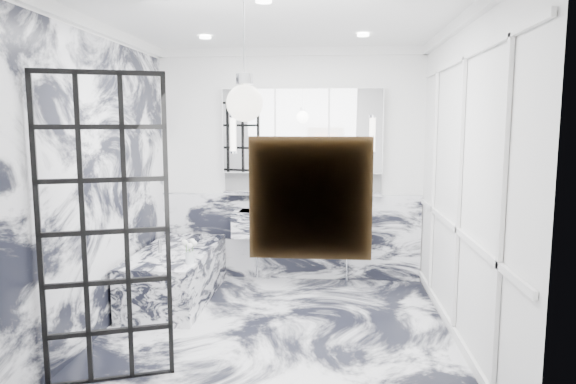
# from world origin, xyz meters

# --- Properties ---
(floor) EXTENTS (3.60, 3.60, 0.00)m
(floor) POSITION_xyz_m (0.00, 0.00, 0.00)
(floor) COLOR white
(floor) RESTS_ON ground
(ceiling) EXTENTS (3.60, 3.60, 0.00)m
(ceiling) POSITION_xyz_m (0.00, 0.00, 2.80)
(ceiling) COLOR white
(ceiling) RESTS_ON wall_back
(wall_back) EXTENTS (3.60, 0.00, 3.60)m
(wall_back) POSITION_xyz_m (0.00, 1.80, 1.40)
(wall_back) COLOR white
(wall_back) RESTS_ON floor
(wall_front) EXTENTS (3.60, 0.00, 3.60)m
(wall_front) POSITION_xyz_m (0.00, -1.80, 1.40)
(wall_front) COLOR white
(wall_front) RESTS_ON floor
(wall_left) EXTENTS (0.00, 3.60, 3.60)m
(wall_left) POSITION_xyz_m (-1.60, 0.00, 1.40)
(wall_left) COLOR white
(wall_left) RESTS_ON floor
(wall_right) EXTENTS (0.00, 3.60, 3.60)m
(wall_right) POSITION_xyz_m (1.60, 0.00, 1.40)
(wall_right) COLOR white
(wall_right) RESTS_ON floor
(marble_clad_back) EXTENTS (3.18, 0.05, 1.05)m
(marble_clad_back) POSITION_xyz_m (0.00, 1.78, 0.53)
(marble_clad_back) COLOR white
(marble_clad_back) RESTS_ON floor
(marble_clad_left) EXTENTS (0.02, 3.56, 2.68)m
(marble_clad_left) POSITION_xyz_m (-1.59, 0.00, 1.34)
(marble_clad_left) COLOR white
(marble_clad_left) RESTS_ON floor
(panel_molding) EXTENTS (0.03, 3.40, 2.30)m
(panel_molding) POSITION_xyz_m (1.58, 0.00, 1.30)
(panel_molding) COLOR white
(panel_molding) RESTS_ON floor
(soap_bottle_a) EXTENTS (0.10, 0.11, 0.22)m
(soap_bottle_a) POSITION_xyz_m (0.35, 1.71, 1.20)
(soap_bottle_a) COLOR #8C5919
(soap_bottle_a) RESTS_ON ledge
(soap_bottle_b) EXTENTS (0.08, 0.09, 0.17)m
(soap_bottle_b) POSITION_xyz_m (0.70, 1.71, 1.18)
(soap_bottle_b) COLOR #4C4C51
(soap_bottle_b) RESTS_ON ledge
(soap_bottle_c) EXTENTS (0.14, 0.14, 0.15)m
(soap_bottle_c) POSITION_xyz_m (0.71, 1.71, 1.16)
(soap_bottle_c) COLOR silver
(soap_bottle_c) RESTS_ON ledge
(face_pot) EXTENTS (0.15, 0.15, 0.15)m
(face_pot) POSITION_xyz_m (0.14, 1.71, 1.17)
(face_pot) COLOR white
(face_pot) RESTS_ON ledge
(amber_bottle) EXTENTS (0.04, 0.04, 0.10)m
(amber_bottle) POSITION_xyz_m (0.34, 1.71, 1.14)
(amber_bottle) COLOR #8C5919
(amber_bottle) RESTS_ON ledge
(flower_vase) EXTENTS (0.08, 0.08, 0.12)m
(flower_vase) POSITION_xyz_m (-0.87, 0.37, 0.61)
(flower_vase) COLOR silver
(flower_vase) RESTS_ON bathtub
(crittall_door) EXTENTS (0.84, 0.33, 2.26)m
(crittall_door) POSITION_xyz_m (-1.13, -0.90, 1.13)
(crittall_door) COLOR black
(crittall_door) RESTS_ON floor
(artwork) EXTENTS (0.54, 0.05, 0.54)m
(artwork) POSITION_xyz_m (0.39, -1.76, 1.52)
(artwork) COLOR #B84C12
(artwork) RESTS_ON wall_front
(pendant_light) EXTENTS (0.22, 0.22, 0.22)m
(pendant_light) POSITION_xyz_m (-0.01, -1.38, 2.02)
(pendant_light) COLOR white
(pendant_light) RESTS_ON ceiling
(trough_sink) EXTENTS (1.60, 0.45, 0.30)m
(trough_sink) POSITION_xyz_m (0.15, 1.55, 0.73)
(trough_sink) COLOR silver
(trough_sink) RESTS_ON wall_back
(ledge) EXTENTS (1.90, 0.14, 0.04)m
(ledge) POSITION_xyz_m (0.15, 1.72, 1.07)
(ledge) COLOR silver
(ledge) RESTS_ON wall_back
(subway_tile) EXTENTS (1.90, 0.03, 0.23)m
(subway_tile) POSITION_xyz_m (0.15, 1.78, 1.21)
(subway_tile) COLOR white
(subway_tile) RESTS_ON wall_back
(mirror_cabinet) EXTENTS (1.90, 0.16, 1.00)m
(mirror_cabinet) POSITION_xyz_m (0.15, 1.73, 1.82)
(mirror_cabinet) COLOR white
(mirror_cabinet) RESTS_ON wall_back
(sconce_left) EXTENTS (0.07, 0.07, 0.40)m
(sconce_left) POSITION_xyz_m (-0.67, 1.63, 1.78)
(sconce_left) COLOR white
(sconce_left) RESTS_ON mirror_cabinet
(sconce_right) EXTENTS (0.07, 0.07, 0.40)m
(sconce_right) POSITION_xyz_m (0.97, 1.63, 1.78)
(sconce_right) COLOR white
(sconce_right) RESTS_ON mirror_cabinet
(bathtub) EXTENTS (0.75, 1.65, 0.55)m
(bathtub) POSITION_xyz_m (-1.18, 0.90, 0.28)
(bathtub) COLOR silver
(bathtub) RESTS_ON floor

